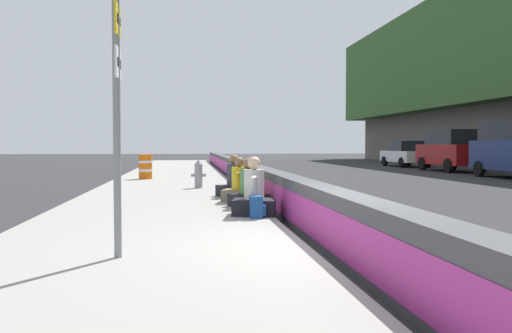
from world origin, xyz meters
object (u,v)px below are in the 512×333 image
Objects in this scene: seated_person_rear at (239,188)px; seated_person_far at (234,183)px; construction_barrel at (145,167)px; seated_person_foreground at (254,197)px; parked_car_midline at (451,150)px; parked_car_far at (406,154)px; fire_hydrant at (198,173)px; backpack at (257,207)px; seated_person_middle at (248,192)px; route_sign_post at (117,81)px.

seated_person_rear is 0.97× the size of seated_person_far.
construction_barrel is (7.66, 2.81, 0.14)m from seated_person_far.
seated_person_foreground is at bearing -178.97° from seated_person_far.
parked_car_midline reaches higher than parked_car_far.
fire_hydrant reaches higher than backpack.
parked_car_far is at bearing -0.32° from parked_car_midline.
parked_car_far reaches higher than seated_person_far.
construction_barrel is (8.91, 2.83, 0.15)m from seated_person_rear.
seated_person_far reaches higher than seated_person_middle.
backpack is at bearing -166.36° from construction_barrel.
backpack is at bearing -179.20° from seated_person_rear.
fire_hydrant is (10.39, -1.16, -1.65)m from route_sign_post.
seated_person_far is (7.48, -2.01, -1.76)m from route_sign_post.
seated_person_rear is (1.14, 0.09, 0.00)m from seated_person_middle.
route_sign_post is at bearing 151.82° from parked_car_far.
construction_barrel is (11.41, 2.88, 0.13)m from seated_person_foreground.
backpack is 22.80m from parked_car_midline.
fire_hydrant is 0.79× the size of seated_person_foreground.
fire_hydrant is at bearing -6.35° from route_sign_post.
seated_person_rear is 20.49m from parked_car_midline.
backpack is at bearing -32.11° from route_sign_post.
seated_person_middle is at bearing -175.42° from seated_person_rear.
route_sign_post is at bearing 147.89° from backpack.
backpack is (3.30, -2.07, -1.90)m from route_sign_post.
route_sign_post is 15.25m from construction_barrel.
backpack is 0.08× the size of parked_car_midline.
seated_person_rear is (6.23, -2.03, -1.77)m from route_sign_post.
route_sign_post is at bearing 145.36° from parked_car_midline.
seated_person_middle is 1.10× the size of construction_barrel.
fire_hydrant is at bearing 10.32° from seated_person_middle.
seated_person_rear reaches higher than seated_person_middle.
parked_car_midline reaches higher than seated_person_foreground.
construction_barrel reaches higher than backpack.
backpack is at bearing -172.65° from fire_hydrant.
seated_person_far is 4.18m from backpack.
seated_person_foreground is 0.46m from backpack.
parked_car_far is at bearing -28.18° from route_sign_post.
parked_car_far is (25.07, -13.13, 0.53)m from backpack.
route_sign_post is 7.94m from seated_person_far.
seated_person_foreground is 1.03× the size of seated_person_far.
seated_person_middle is at bearing -177.32° from seated_person_far.
construction_barrel is at bearing 14.17° from seated_person_foreground.
fire_hydrant is at bearing 11.87° from seated_person_rear.
seated_person_far reaches higher than fire_hydrant.
construction_barrel is at bearing 113.08° from parked_car_midline.
seated_person_far is 24.71m from parked_car_far.
seated_person_foreground is 3.75m from seated_person_far.
seated_person_rear is at bearing -168.13° from fire_hydrant.
construction_barrel is 20.76m from parked_car_far.
seated_person_rear reaches higher than construction_barrel.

